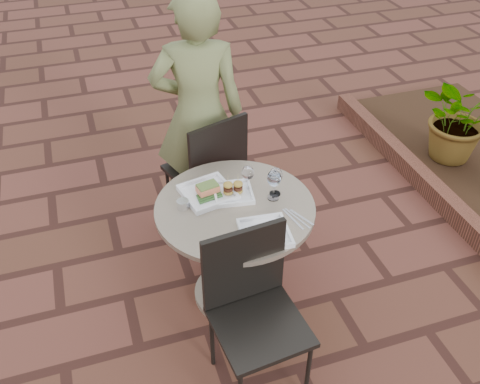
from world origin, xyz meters
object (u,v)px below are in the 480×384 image
object	(u,v)px
chair_far	(211,165)
diner	(199,115)
plate_sliders	(233,191)
plate_tuna	(265,233)
chair_near	(252,300)
cafe_table	(235,238)
plate_salmon	(208,192)

from	to	relation	value
chair_far	diner	world-z (taller)	diner
plate_sliders	plate_tuna	distance (m)	0.38
diner	plate_sliders	size ratio (longest dim) A/B	6.75
chair_near	plate_tuna	xyz separation A→B (m)	(0.15, 0.25, 0.20)
chair_near	cafe_table	bearing A→B (deg)	75.97
cafe_table	chair_far	distance (m)	0.68
plate_salmon	plate_sliders	bearing A→B (deg)	-16.59
plate_salmon	plate_tuna	distance (m)	0.46
chair_far	plate_tuna	size ratio (longest dim) A/B	3.34
chair_near	plate_sliders	xyz separation A→B (m)	(0.10, 0.63, 0.21)
chair_far	chair_near	distance (m)	1.21
cafe_table	diner	bearing A→B (deg)	88.73
plate_salmon	plate_sliders	distance (m)	0.14
chair_far	plate_sliders	distance (m)	0.61
chair_near	plate_salmon	distance (m)	0.70
plate_salmon	plate_sliders	world-z (taller)	plate_sliders
cafe_table	chair_near	size ratio (longest dim) A/B	0.97
chair_near	diner	bearing A→B (deg)	80.44
plate_salmon	plate_tuna	size ratio (longest dim) A/B	1.17
diner	chair_far	bearing A→B (deg)	108.99
chair_far	plate_salmon	bearing A→B (deg)	55.28
chair_near	plate_sliders	world-z (taller)	chair_near
cafe_table	plate_salmon	bearing A→B (deg)	130.13
chair_far	chair_near	world-z (taller)	same
diner	plate_tuna	size ratio (longest dim) A/B	6.10
cafe_table	diner	xyz separation A→B (m)	(0.02, 0.85, 0.37)
plate_sliders	plate_tuna	bearing A→B (deg)	-81.88
plate_tuna	plate_sliders	bearing A→B (deg)	98.12
plate_tuna	chair_near	bearing A→B (deg)	-121.79
diner	plate_sliders	distance (m)	0.76
cafe_table	plate_tuna	xyz separation A→B (m)	(0.07, -0.28, 0.26)
cafe_table	chair_far	size ratio (longest dim) A/B	0.97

